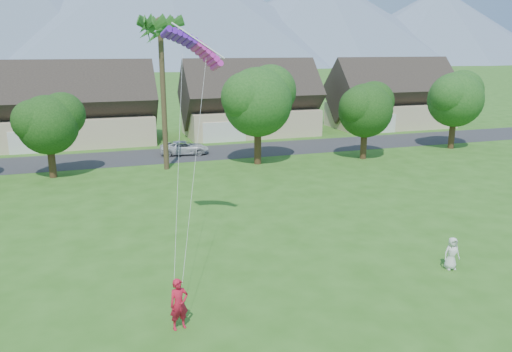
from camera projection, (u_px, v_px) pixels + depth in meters
name	position (u px, v px, depth m)	size (l,w,h in m)	color
street	(179.00, 155.00, 48.12)	(90.00, 7.00, 0.01)	#2D2D30
kite_flyer	(179.00, 304.00, 18.22)	(0.72, 0.47, 1.96)	red
watcher	(452.00, 253.00, 23.20)	(0.76, 0.50, 1.56)	silver
parked_car	(184.00, 148.00, 48.11)	(2.14, 4.65, 1.29)	silver
mountain_ridge	(123.00, 8.00, 251.96)	(540.00, 240.00, 70.00)	slate
houses_row	(169.00, 108.00, 55.68)	(72.75, 8.19, 8.86)	beige
tree_row	(176.00, 112.00, 40.95)	(62.27, 6.67, 8.45)	#47301C
fan_palm	(160.00, 25.00, 39.49)	(3.00, 3.00, 13.80)	#4C3D26
parafoil_kite	(194.00, 45.00, 24.28)	(3.13, 1.00, 0.50)	#651AC7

